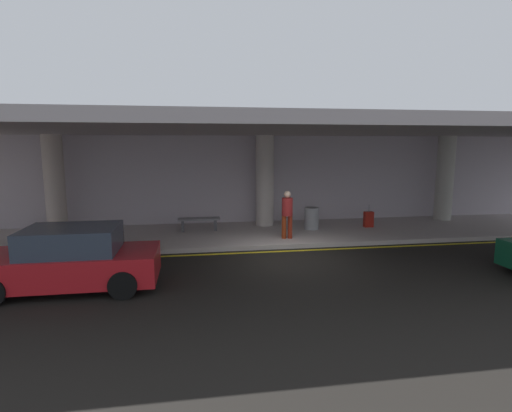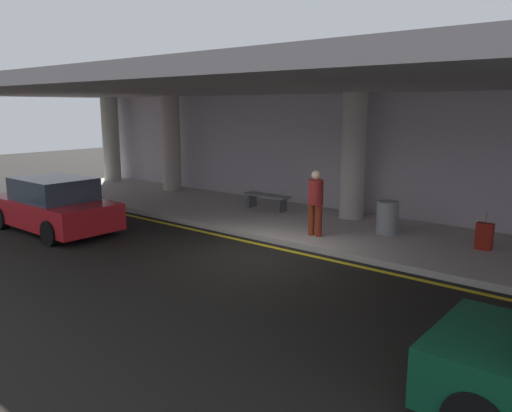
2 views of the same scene
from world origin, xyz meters
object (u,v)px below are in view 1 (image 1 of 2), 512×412
Objects in this scene: suitcase_upright_primary at (369,219)px; trash_bin_steel at (312,218)px; support_column_left_mid at (55,184)px; traveler_with_luggage at (287,211)px; car_red at (70,260)px; support_column_center at (265,181)px; support_column_right_mid at (445,178)px; bench_metal at (199,221)px.

suitcase_upright_primary is 1.06× the size of trash_bin_steel.
trash_bin_steel is at bearing -6.51° from support_column_left_mid.
car_red is at bearing -119.97° from traveler_with_luggage.
trash_bin_steel is (7.48, 5.07, -0.14)m from car_red.
support_column_left_mid is at bearing -167.47° from traveler_with_luggage.
traveler_with_luggage is at bearing -82.19° from support_column_center.
support_column_right_mid is 10.81m from bench_metal.
traveler_with_luggage reaches higher than suitcase_upright_primary.
support_column_right_mid reaches higher than suitcase_upright_primary.
support_column_center is 3.14m from bench_metal.
support_column_left_mid and support_column_right_mid have the same top height.
suitcase_upright_primary is at bearing -154.70° from car_red.
support_column_right_mid is 6.58m from trash_bin_steel.
support_column_left_mid is at bearing -160.62° from suitcase_upright_primary.
car_red is at bearing -133.30° from support_column_center.
support_column_left_mid is 1.00× the size of support_column_center.
traveler_with_luggage is (6.16, 3.68, 0.40)m from car_red.
car_red reaches higher than suitcase_upright_primary.
bench_metal is (-2.69, -0.66, -1.47)m from support_column_center.
support_column_left_mid is 4.06× the size of suitcase_upright_primary.
traveler_with_luggage is 4.02m from suitcase_upright_primary.
support_column_right_mid is 15.19m from car_red.
suitcase_upright_primary is (3.70, 1.43, -0.65)m from traveler_with_luggage.
bench_metal is (3.13, 5.51, -0.21)m from car_red.
suitcase_upright_primary is 6.74m from bench_metal.
suitcase_upright_primary is (4.04, -1.07, -1.51)m from support_column_center.
traveler_with_luggage reaches higher than trash_bin_steel.
traveler_with_luggage is at bearing -161.95° from support_column_right_mid.
support_column_right_mid reaches higher than trash_bin_steel.
support_column_center is at bearing 0.00° from support_column_left_mid.
support_column_center is 2.66m from traveler_with_luggage.
bench_metal is at bearing -176.45° from support_column_right_mid.
traveler_with_luggage is 1.99m from trash_bin_steel.
support_column_left_mid reaches higher than trash_bin_steel.
traveler_with_luggage is (0.34, -2.50, -0.86)m from support_column_center.
support_column_right_mid is 2.17× the size of traveler_with_luggage.
support_column_center is 8.58m from car_red.
traveler_with_luggage is 1.87× the size of suitcase_upright_primary.
support_column_center reaches higher than bench_metal.
support_column_right_mid is at bearing -158.02° from car_red.
support_column_left_mid is 16.00m from support_column_right_mid.
support_column_left_mid reaches higher than suitcase_upright_primary.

